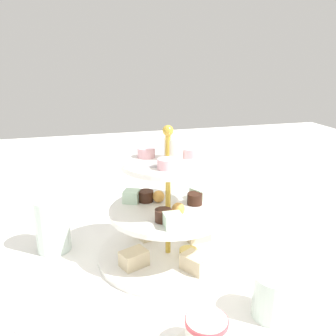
{
  "coord_description": "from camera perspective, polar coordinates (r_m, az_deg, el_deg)",
  "views": [
    {
      "loc": [
        -0.17,
        -0.63,
        0.39
      ],
      "look_at": [
        0.0,
        0.0,
        0.18
      ],
      "focal_mm": 39.54,
      "sensor_mm": 36.0,
      "label": 1
    }
  ],
  "objects": [
    {
      "name": "ground_plane",
      "position": [
        0.76,
        -0.0,
        -13.47
      ],
      "size": [
        2.4,
        2.4,
        0.0
      ],
      "primitive_type": "plane",
      "color": "white"
    },
    {
      "name": "tiered_serving_stand",
      "position": [
        0.72,
        0.05,
        -7.99
      ],
      "size": [
        0.28,
        0.28,
        0.27
      ],
      "color": "white",
      "rests_on": "ground_plane"
    },
    {
      "name": "water_glass_tall_right",
      "position": [
        0.79,
        -17.4,
        -8.39
      ],
      "size": [
        0.07,
        0.07,
        0.11
      ],
      "primitive_type": "cylinder",
      "color": "silver",
      "rests_on": "ground_plane"
    },
    {
      "name": "water_glass_short_left",
      "position": [
        0.62,
        15.99,
        -18.47
      ],
      "size": [
        0.06,
        0.06,
        0.07
      ],
      "primitive_type": "cylinder",
      "color": "silver",
      "rests_on": "ground_plane"
    },
    {
      "name": "teacup_with_saucer",
      "position": [
        0.55,
        5.89,
        -24.28
      ],
      "size": [
        0.09,
        0.09,
        0.05
      ],
      "color": "white",
      "rests_on": "ground_plane"
    },
    {
      "name": "butter_knife_left",
      "position": [
        1.01,
        -0.82,
        -5.05
      ],
      "size": [
        0.16,
        0.08,
        0.0
      ],
      "primitive_type": "cube",
      "rotation": [
        0.0,
        0.0,
        2.73
      ],
      "color": "silver",
      "rests_on": "ground_plane"
    }
  ]
}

